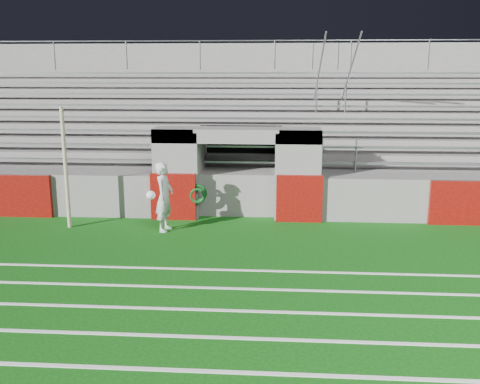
{
  "coord_description": "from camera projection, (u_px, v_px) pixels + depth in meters",
  "views": [
    {
      "loc": [
        1.14,
        -11.81,
        4.17
      ],
      "look_at": [
        0.2,
        1.8,
        1.1
      ],
      "focal_mm": 40.0,
      "sensor_mm": 36.0,
      "label": 1
    }
  ],
  "objects": [
    {
      "name": "field_markings",
      "position": [
        193.0,
        371.0,
        7.61
      ],
      "size": [
        28.0,
        8.09,
        0.01
      ],
      "color": "white",
      "rests_on": "ground"
    },
    {
      "name": "ground",
      "position": [
        226.0,
        255.0,
        12.48
      ],
      "size": [
        90.0,
        90.0,
        0.0
      ],
      "primitive_type": "plane",
      "color": "#0B460B",
      "rests_on": "ground"
    },
    {
      "name": "field_post",
      "position": [
        66.0,
        168.0,
        14.33
      ],
      "size": [
        0.11,
        0.11,
        3.29
      ],
      "primitive_type": "cylinder",
      "color": "tan",
      "rests_on": "ground"
    },
    {
      "name": "hose_coil",
      "position": [
        198.0,
        194.0,
        15.24
      ],
      "size": [
        0.55,
        0.15,
        0.57
      ],
      "color": "#0B3913",
      "rests_on": "ground"
    },
    {
      "name": "goalkeeper_with_ball",
      "position": [
        164.0,
        197.0,
        14.19
      ],
      "size": [
        0.74,
        0.74,
        1.86
      ],
      "color": "#B8BFC3",
      "rests_on": "ground"
    },
    {
      "name": "stadium_structure",
      "position": [
        246.0,
        146.0,
        19.91
      ],
      "size": [
        26.0,
        8.48,
        5.42
      ],
      "color": "#64615F",
      "rests_on": "ground"
    }
  ]
}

